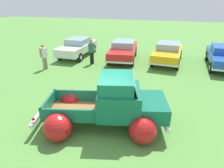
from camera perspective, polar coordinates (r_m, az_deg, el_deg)
ground_plane at (r=7.55m, az=-3.09°, el=-11.42°), size 80.00×80.00×0.00m
vintage_pickup_truck at (r=7.11m, az=-0.09°, el=-6.53°), size 4.94×3.59×1.96m
show_car_0 at (r=16.38m, az=-9.99°, el=10.74°), size 1.92×4.49×1.43m
show_car_1 at (r=15.13m, az=3.32°, el=10.00°), size 2.41×4.72×1.43m
show_car_2 at (r=15.03m, az=16.01°, el=9.03°), size 2.17×4.57×1.43m
show_car_3 at (r=15.41m, az=29.95°, el=7.15°), size 2.07×4.62×1.43m
spectator_0 at (r=14.06m, az=-6.01°, el=9.81°), size 0.46×0.51×1.76m
spectator_1 at (r=13.65m, az=-19.29°, el=7.93°), size 0.46×0.51×1.67m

